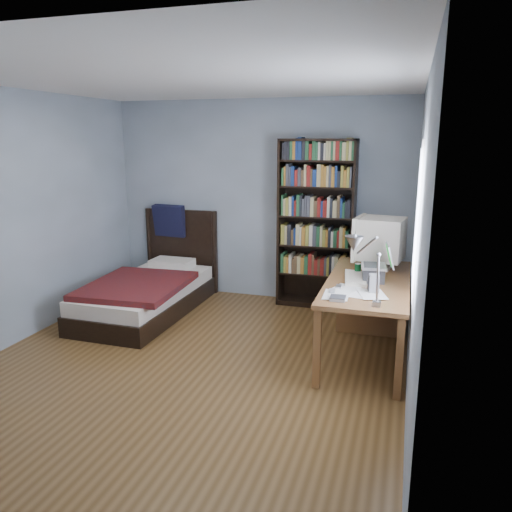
% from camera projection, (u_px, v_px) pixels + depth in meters
% --- Properties ---
extents(room, '(4.20, 4.24, 2.50)m').
position_uv_depth(room, '(192.00, 229.00, 4.35)').
color(room, brown).
rests_on(room, ground).
extents(desk, '(0.75, 1.73, 0.73)m').
position_uv_depth(desk, '(371.00, 296.00, 5.18)').
color(desk, brown).
rests_on(desk, floor).
extents(crt_monitor, '(0.52, 0.48, 0.53)m').
position_uv_depth(crt_monitor, '(379.00, 239.00, 5.03)').
color(crt_monitor, beige).
rests_on(crt_monitor, desk).
extents(laptop, '(0.32, 0.32, 0.36)m').
position_uv_depth(laptop, '(375.00, 270.00, 4.61)').
color(laptop, '#2D2D30').
rests_on(laptop, desk).
extents(desk_lamp, '(0.25, 0.55, 0.65)m').
position_uv_depth(desk_lamp, '(358.00, 251.00, 3.49)').
color(desk_lamp, '#99999E').
rests_on(desk_lamp, desk).
extents(keyboard, '(0.25, 0.50, 0.05)m').
position_uv_depth(keyboard, '(355.00, 278.00, 4.67)').
color(keyboard, beige).
rests_on(keyboard, desk).
extents(speaker, '(0.09, 0.09, 0.16)m').
position_uv_depth(speaker, '(374.00, 284.00, 4.27)').
color(speaker, gray).
rests_on(speaker, desk).
extents(soda_can, '(0.06, 0.06, 0.11)m').
position_uv_depth(soda_can, '(358.00, 269.00, 4.85)').
color(soda_can, '#083D17').
rests_on(soda_can, desk).
extents(mouse, '(0.06, 0.11, 0.04)m').
position_uv_depth(mouse, '(368.00, 271.00, 4.93)').
color(mouse, silver).
rests_on(mouse, desk).
extents(phone_silver, '(0.05, 0.10, 0.02)m').
position_uv_depth(phone_silver, '(339.00, 287.00, 4.43)').
color(phone_silver, '#B3B3B8').
rests_on(phone_silver, desk).
extents(phone_grey, '(0.06, 0.10, 0.02)m').
position_uv_depth(phone_grey, '(332.00, 291.00, 4.30)').
color(phone_grey, gray).
rests_on(phone_grey, desk).
extents(external_drive, '(0.13, 0.13, 0.03)m').
position_uv_depth(external_drive, '(338.00, 298.00, 4.09)').
color(external_drive, gray).
rests_on(external_drive, desk).
extents(bookshelf, '(0.91, 0.30, 2.02)m').
position_uv_depth(bookshelf, '(316.00, 224.00, 5.99)').
color(bookshelf, black).
rests_on(bookshelf, floor).
extents(bed, '(1.09, 2.04, 1.16)m').
position_uv_depth(bed, '(149.00, 290.00, 5.95)').
color(bed, black).
rests_on(bed, floor).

